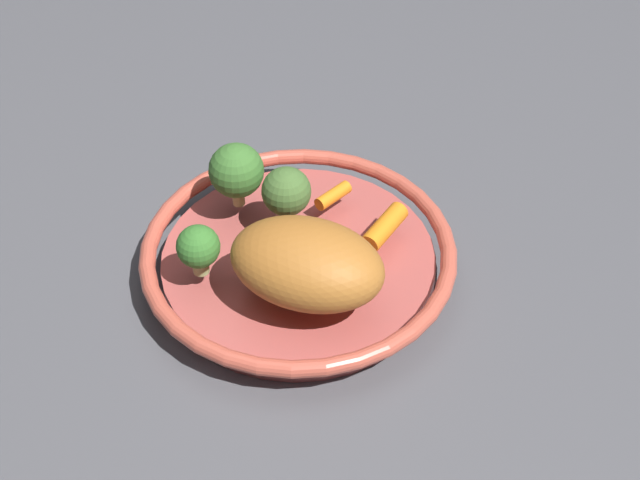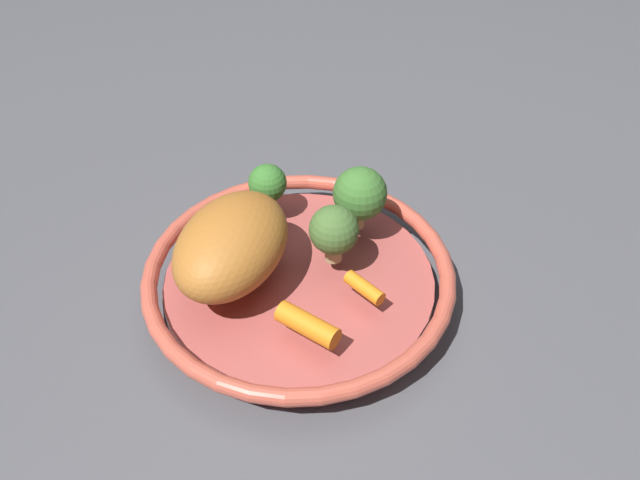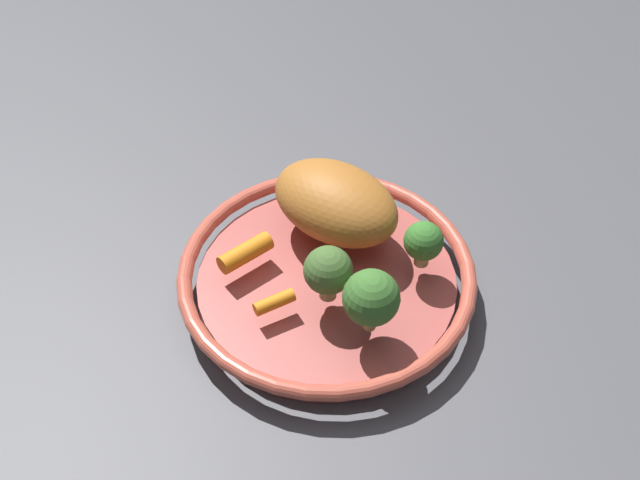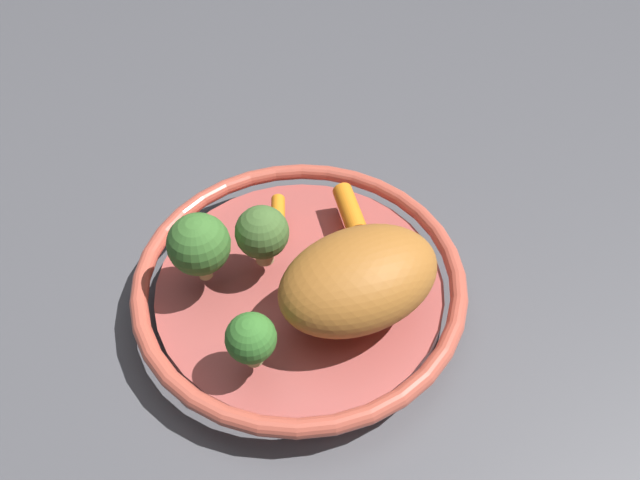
# 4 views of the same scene
# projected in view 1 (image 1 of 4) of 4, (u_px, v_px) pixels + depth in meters

# --- Properties ---
(ground_plane) EXTENTS (2.42, 2.42, 0.00)m
(ground_plane) POSITION_uv_depth(u_px,v_px,m) (299.00, 274.00, 0.94)
(ground_plane) COLOR #4C4C51
(serving_bowl) EXTENTS (0.33, 0.33, 0.05)m
(serving_bowl) POSITION_uv_depth(u_px,v_px,m) (299.00, 258.00, 0.92)
(serving_bowl) COLOR #A84C47
(serving_bowl) RESTS_ON ground_plane
(roast_chicken_piece) EXTENTS (0.14, 0.18, 0.08)m
(roast_chicken_piece) POSITION_uv_depth(u_px,v_px,m) (307.00, 263.00, 0.83)
(roast_chicken_piece) COLOR #AD6728
(roast_chicken_piece) RESTS_ON serving_bowl
(baby_carrot_left) EXTENTS (0.05, 0.02, 0.02)m
(baby_carrot_left) POSITION_uv_depth(u_px,v_px,m) (333.00, 196.00, 0.95)
(baby_carrot_left) COLOR orange
(baby_carrot_left) RESTS_ON serving_bowl
(baby_carrot_right) EXTENTS (0.06, 0.02, 0.02)m
(baby_carrot_right) POSITION_uv_depth(u_px,v_px,m) (384.00, 227.00, 0.91)
(baby_carrot_right) COLOR orange
(baby_carrot_right) RESTS_ON serving_bowl
(broccoli_floret_mid) EXTENTS (0.06, 0.06, 0.08)m
(broccoli_floret_mid) POSITION_uv_depth(u_px,v_px,m) (236.00, 171.00, 0.92)
(broccoli_floret_mid) COLOR tan
(broccoli_floret_mid) RESTS_ON serving_bowl
(broccoli_floret_small) EXTENTS (0.05, 0.05, 0.07)m
(broccoli_floret_small) POSITION_uv_depth(u_px,v_px,m) (286.00, 192.00, 0.90)
(broccoli_floret_small) COLOR tan
(broccoli_floret_small) RESTS_ON serving_bowl
(broccoli_floret_large) EXTENTS (0.04, 0.04, 0.06)m
(broccoli_floret_large) POSITION_uv_depth(u_px,v_px,m) (198.00, 247.00, 0.85)
(broccoli_floret_large) COLOR #9AA766
(broccoli_floret_large) RESTS_ON serving_bowl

